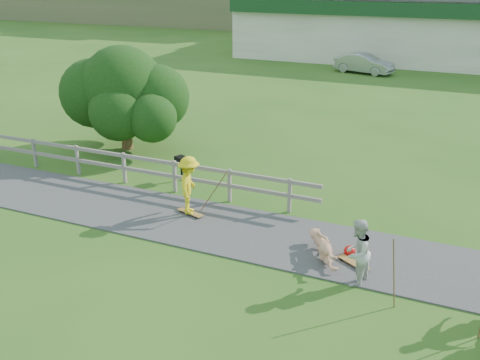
{
  "coord_description": "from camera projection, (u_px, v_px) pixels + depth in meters",
  "views": [
    {
      "loc": [
        6.57,
        -10.89,
        6.97
      ],
      "look_at": [
        0.93,
        2.0,
        1.37
      ],
      "focal_mm": 40.0,
      "sensor_mm": 36.0,
      "label": 1
    }
  ],
  "objects": [
    {
      "name": "ground",
      "position": [
        178.0,
        247.0,
        14.3
      ],
      "size": [
        260.0,
        260.0,
        0.0
      ],
      "primitive_type": "plane",
      "color": "#255518",
      "rests_on": "ground"
    },
    {
      "name": "path",
      "position": [
        204.0,
        224.0,
        15.57
      ],
      "size": [
        34.0,
        3.0,
        0.04
      ],
      "primitive_type": "cube",
      "color": "#333335",
      "rests_on": "ground"
    },
    {
      "name": "fence",
      "position": [
        109.0,
        161.0,
        18.56
      ],
      "size": [
        15.05,
        0.1,
        1.1
      ],
      "color": "#6A655D",
      "rests_on": "ground"
    },
    {
      "name": "strip_mall",
      "position": [
        445.0,
        28.0,
        41.59
      ],
      "size": [
        32.5,
        10.75,
        5.1
      ],
      "color": "beige",
      "rests_on": "ground"
    },
    {
      "name": "skater_rider",
      "position": [
        189.0,
        188.0,
        15.83
      ],
      "size": [
        1.01,
        1.3,
        1.77
      ],
      "primitive_type": "imported",
      "rotation": [
        0.0,
        0.0,
        1.92
      ],
      "color": "yellow",
      "rests_on": "ground"
    },
    {
      "name": "skater_fallen",
      "position": [
        324.0,
        247.0,
        13.67
      ],
      "size": [
        1.7,
        1.24,
        0.63
      ],
      "primitive_type": "imported",
      "rotation": [
        0.0,
        0.0,
        0.54
      ],
      "color": "tan",
      "rests_on": "ground"
    },
    {
      "name": "spectator_a",
      "position": [
        357.0,
        253.0,
        12.39
      ],
      "size": [
        0.79,
        0.92,
        1.65
      ],
      "primitive_type": "imported",
      "rotation": [
        0.0,
        0.0,
        4.49
      ],
      "color": "#B9BAB5",
      "rests_on": "ground"
    },
    {
      "name": "car_silver",
      "position": [
        364.0,
        63.0,
        37.6
      ],
      "size": [
        4.37,
        2.39,
        1.37
      ],
      "primitive_type": "imported",
      "rotation": [
        0.0,
        0.0,
        1.33
      ],
      "color": "#969A9D",
      "rests_on": "ground"
    },
    {
      "name": "tree",
      "position": [
        124.0,
        106.0,
        21.42
      ],
      "size": [
        5.32,
        5.32,
        3.58
      ],
      "primitive_type": null,
      "color": "black",
      "rests_on": "ground"
    },
    {
      "name": "bbq",
      "position": [
        182.0,
        169.0,
        18.65
      ],
      "size": [
        0.5,
        0.45,
        0.88
      ],
      "primitive_type": null,
      "rotation": [
        0.0,
        0.0,
        -0.42
      ],
      "color": "black",
      "rests_on": "ground"
    },
    {
      "name": "longboard_rider",
      "position": [
        190.0,
        214.0,
        16.13
      ],
      "size": [
        0.95,
        0.48,
        0.1
      ],
      "primitive_type": null,
      "rotation": [
        0.0,
        0.0,
        -0.29
      ],
      "color": "brown",
      "rests_on": "ground"
    },
    {
      "name": "longboard_fallen",
      "position": [
        353.0,
        264.0,
        13.39
      ],
      "size": [
        0.91,
        0.67,
        0.1
      ],
      "primitive_type": null,
      "rotation": [
        0.0,
        0.0,
        -0.54
      ],
      "color": "brown",
      "rests_on": "ground"
    },
    {
      "name": "helmet",
      "position": [
        350.0,
        251.0,
        13.81
      ],
      "size": [
        0.31,
        0.31,
        0.31
      ],
      "primitive_type": "sphere",
      "color": "#BB100D",
      "rests_on": "ground"
    },
    {
      "name": "pole_rider",
      "position": [
        214.0,
        188.0,
        15.95
      ],
      "size": [
        0.03,
        0.03,
        1.71
      ],
      "primitive_type": "cylinder",
      "color": "brown",
      "rests_on": "ground"
    },
    {
      "name": "pole_spec_left",
      "position": [
        394.0,
        273.0,
        11.52
      ],
      "size": [
        0.03,
        0.03,
        1.67
      ],
      "primitive_type": "cylinder",
      "color": "brown",
      "rests_on": "ground"
    }
  ]
}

